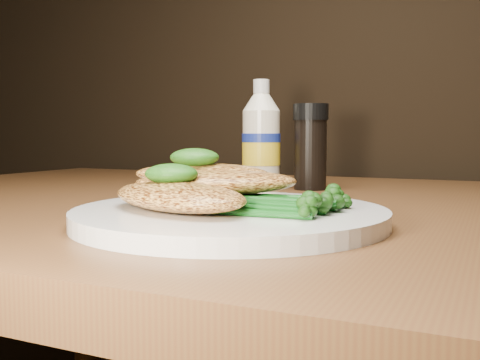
% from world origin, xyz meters
% --- Properties ---
extents(plate, '(0.29, 0.29, 0.01)m').
position_xyz_m(plate, '(0.08, 0.87, 0.76)').
color(plate, white).
rests_on(plate, dining_table).
extents(chicken_front, '(0.18, 0.14, 0.03)m').
position_xyz_m(chicken_front, '(0.05, 0.83, 0.78)').
color(chicken_front, '#F7AF4E').
rests_on(chicken_front, plate).
extents(chicken_mid, '(0.17, 0.15, 0.02)m').
position_xyz_m(chicken_mid, '(0.06, 0.89, 0.79)').
color(chicken_mid, '#F7AF4E').
rests_on(chicken_mid, plate).
extents(chicken_back, '(0.15, 0.12, 0.02)m').
position_xyz_m(chicken_back, '(0.03, 0.90, 0.79)').
color(chicken_back, '#F7AF4E').
rests_on(chicken_back, plate).
extents(pesto_front, '(0.05, 0.05, 0.02)m').
position_xyz_m(pesto_front, '(0.03, 0.84, 0.80)').
color(pesto_front, '#073208').
rests_on(pesto_front, chicken_front).
extents(pesto_back, '(0.06, 0.06, 0.02)m').
position_xyz_m(pesto_back, '(0.03, 0.90, 0.81)').
color(pesto_back, '#073208').
rests_on(pesto_back, chicken_back).
extents(broccolini_bundle, '(0.15, 0.13, 0.02)m').
position_xyz_m(broccolini_bundle, '(0.12, 0.87, 0.77)').
color(broccolini_bundle, '#125316').
rests_on(broccolini_bundle, plate).
extents(mayo_bottle, '(0.07, 0.07, 0.16)m').
position_xyz_m(mayo_bottle, '(-0.02, 1.18, 0.83)').
color(mayo_bottle, white).
rests_on(mayo_bottle, dining_table).
extents(pepper_grinder, '(0.06, 0.06, 0.13)m').
position_xyz_m(pepper_grinder, '(0.05, 1.20, 0.81)').
color(pepper_grinder, black).
rests_on(pepper_grinder, dining_table).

